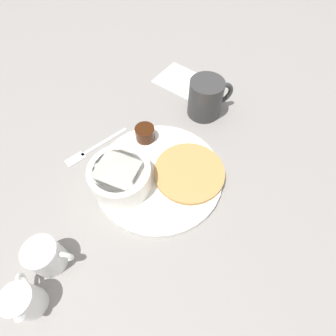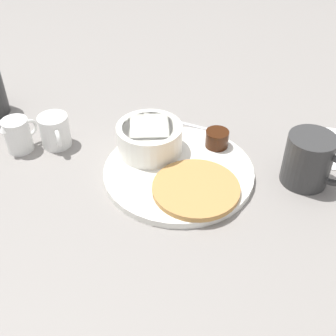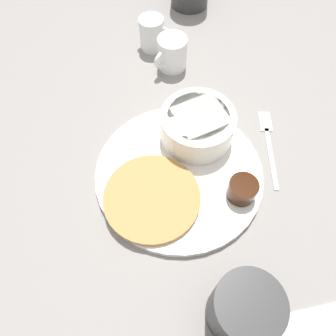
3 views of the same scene
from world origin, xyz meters
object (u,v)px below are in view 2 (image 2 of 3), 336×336
object	(u,v)px
plate	(179,171)
creamer_pitcher_near	(55,131)
creamer_pitcher_far	(18,135)
bowl	(150,137)
coffee_mug	(309,160)
fork	(175,121)

from	to	relation	value
plate	creamer_pitcher_near	distance (m)	0.24
creamer_pitcher_near	creamer_pitcher_far	size ratio (longest dim) A/B	0.93
bowl	creamer_pitcher_far	distance (m)	0.24
coffee_mug	fork	distance (m)	0.28
coffee_mug	creamer_pitcher_far	xyz separation A→B (m)	(0.08, -0.49, -0.01)
bowl	creamer_pitcher_far	xyz separation A→B (m)	(0.06, -0.23, -0.01)
plate	coffee_mug	xyz separation A→B (m)	(-0.05, 0.20, 0.04)
creamer_pitcher_far	creamer_pitcher_near	bearing A→B (deg)	121.99
plate	bowl	bearing A→B (deg)	-116.64
bowl	coffee_mug	bearing A→B (deg)	94.71
creamer_pitcher_near	fork	bearing A→B (deg)	129.06
coffee_mug	creamer_pitcher_far	distance (m)	0.50
coffee_mug	fork	bearing A→B (deg)	-110.39
coffee_mug	bowl	bearing A→B (deg)	-85.29
plate	bowl	world-z (taller)	bowl
bowl	coffee_mug	size ratio (longest dim) A/B	1.10
coffee_mug	creamer_pitcher_near	size ratio (longest dim) A/B	1.64
bowl	creamer_pitcher_far	bearing A→B (deg)	-74.95
creamer_pitcher_far	fork	xyz separation A→B (m)	(-0.18, 0.23, -0.03)
plate	fork	size ratio (longest dim) A/B	1.68
creamer_pitcher_near	fork	size ratio (longest dim) A/B	0.42
coffee_mug	creamer_pitcher_near	xyz separation A→B (m)	(0.05, -0.44, -0.01)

